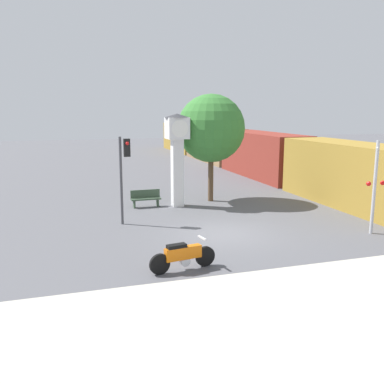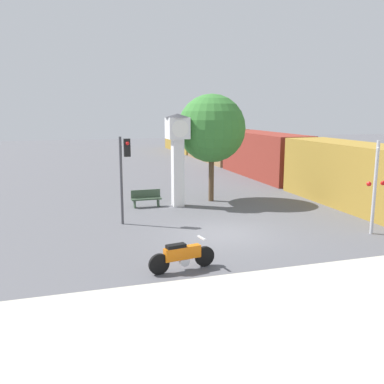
{
  "view_description": "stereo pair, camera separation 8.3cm",
  "coord_description": "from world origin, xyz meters",
  "px_view_note": "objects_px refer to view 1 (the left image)",
  "views": [
    {
      "loc": [
        -6.48,
        -16.28,
        5.2
      ],
      "look_at": [
        -1.14,
        0.77,
        1.72
      ],
      "focal_mm": 40.0,
      "sensor_mm": 36.0,
      "label": 1
    },
    {
      "loc": [
        -6.4,
        -16.3,
        5.2
      ],
      "look_at": [
        -1.14,
        0.77,
        1.72
      ],
      "focal_mm": 40.0,
      "sensor_mm": 36.0,
      "label": 2
    }
  ],
  "objects_px": {
    "clock_tower": "(177,145)",
    "traffic_light": "(124,164)",
    "street_tree": "(211,129)",
    "motorcycle": "(183,256)",
    "bench": "(146,198)",
    "freight_train": "(235,149)",
    "railroad_crossing_signal": "(375,184)"
  },
  "relations": [
    {
      "from": "clock_tower",
      "to": "traffic_light",
      "type": "height_order",
      "value": "clock_tower"
    },
    {
      "from": "freight_train",
      "to": "railroad_crossing_signal",
      "type": "xyz_separation_m",
      "value": [
        -2.7,
        -21.08,
        0.45
      ]
    },
    {
      "from": "traffic_light",
      "to": "railroad_crossing_signal",
      "type": "bearing_deg",
      "value": -25.72
    },
    {
      "from": "railroad_crossing_signal",
      "to": "street_tree",
      "type": "xyz_separation_m",
      "value": [
        -4.27,
        8.24,
        1.98
      ]
    },
    {
      "from": "traffic_light",
      "to": "railroad_crossing_signal",
      "type": "height_order",
      "value": "traffic_light"
    },
    {
      "from": "motorcycle",
      "to": "railroad_crossing_signal",
      "type": "xyz_separation_m",
      "value": [
        8.81,
        1.66,
        1.66
      ]
    },
    {
      "from": "motorcycle",
      "to": "traffic_light",
      "type": "distance_m",
      "value": 6.79
    },
    {
      "from": "clock_tower",
      "to": "freight_train",
      "type": "height_order",
      "value": "clock_tower"
    },
    {
      "from": "traffic_light",
      "to": "bench",
      "type": "distance_m",
      "value": 4.19
    },
    {
      "from": "clock_tower",
      "to": "railroad_crossing_signal",
      "type": "xyz_separation_m",
      "value": [
        6.44,
        -7.54,
        -1.14
      ]
    },
    {
      "from": "motorcycle",
      "to": "traffic_light",
      "type": "bearing_deg",
      "value": 88.7
    },
    {
      "from": "motorcycle",
      "to": "freight_train",
      "type": "xyz_separation_m",
      "value": [
        11.5,
        22.74,
        1.2
      ]
    },
    {
      "from": "clock_tower",
      "to": "traffic_light",
      "type": "xyz_separation_m",
      "value": [
        -3.27,
        -2.87,
        -0.53
      ]
    },
    {
      "from": "clock_tower",
      "to": "street_tree",
      "type": "height_order",
      "value": "street_tree"
    },
    {
      "from": "railroad_crossing_signal",
      "to": "street_tree",
      "type": "bearing_deg",
      "value": 117.4
    },
    {
      "from": "freight_train",
      "to": "bench",
      "type": "height_order",
      "value": "freight_train"
    },
    {
      "from": "freight_train",
      "to": "railroad_crossing_signal",
      "type": "relative_size",
      "value": 10.87
    },
    {
      "from": "street_tree",
      "to": "bench",
      "type": "height_order",
      "value": "street_tree"
    },
    {
      "from": "traffic_light",
      "to": "railroad_crossing_signal",
      "type": "xyz_separation_m",
      "value": [
        9.71,
        -4.68,
        -0.61
      ]
    },
    {
      "from": "motorcycle",
      "to": "clock_tower",
      "type": "xyz_separation_m",
      "value": [
        2.36,
        9.2,
        2.8
      ]
    },
    {
      "from": "street_tree",
      "to": "motorcycle",
      "type": "bearing_deg",
      "value": -114.59
    },
    {
      "from": "traffic_light",
      "to": "street_tree",
      "type": "height_order",
      "value": "street_tree"
    },
    {
      "from": "traffic_light",
      "to": "street_tree",
      "type": "relative_size",
      "value": 0.66
    },
    {
      "from": "railroad_crossing_signal",
      "to": "street_tree",
      "type": "distance_m",
      "value": 9.49
    },
    {
      "from": "traffic_light",
      "to": "clock_tower",
      "type": "bearing_deg",
      "value": 41.26
    },
    {
      "from": "clock_tower",
      "to": "bench",
      "type": "xyz_separation_m",
      "value": [
        -1.7,
        0.29,
        -2.8
      ]
    },
    {
      "from": "freight_train",
      "to": "street_tree",
      "type": "distance_m",
      "value": 14.8
    },
    {
      "from": "traffic_light",
      "to": "railroad_crossing_signal",
      "type": "distance_m",
      "value": 10.79
    },
    {
      "from": "clock_tower",
      "to": "bench",
      "type": "distance_m",
      "value": 3.29
    },
    {
      "from": "clock_tower",
      "to": "traffic_light",
      "type": "distance_m",
      "value": 4.38
    },
    {
      "from": "freight_train",
      "to": "bench",
      "type": "bearing_deg",
      "value": -129.28
    },
    {
      "from": "street_tree",
      "to": "bench",
      "type": "bearing_deg",
      "value": -173.88
    }
  ]
}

